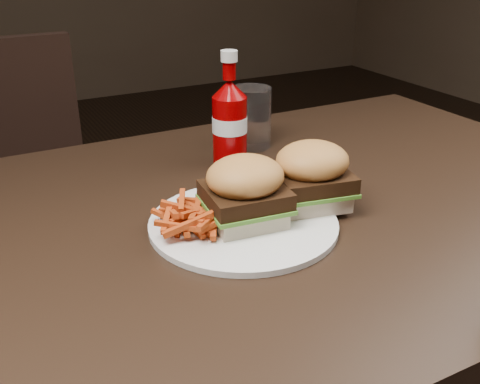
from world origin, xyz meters
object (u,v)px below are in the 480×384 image
dining_table (278,212)px  tumbler (251,119)px  ketchup_bottle (230,131)px  plate (243,223)px

dining_table → tumbler: (0.08, 0.24, 0.08)m
dining_table → ketchup_bottle: ketchup_bottle is taller
plate → ketchup_bottle: (0.10, 0.23, 0.06)m
ketchup_bottle → plate: bearing=-112.8°
dining_table → plate: 0.10m
dining_table → tumbler: tumbler is taller
plate → ketchup_bottle: ketchup_bottle is taller
plate → ketchup_bottle: size_ratio=2.19×
dining_table → plate: size_ratio=4.48×
ketchup_bottle → tumbler: ketchup_bottle is taller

